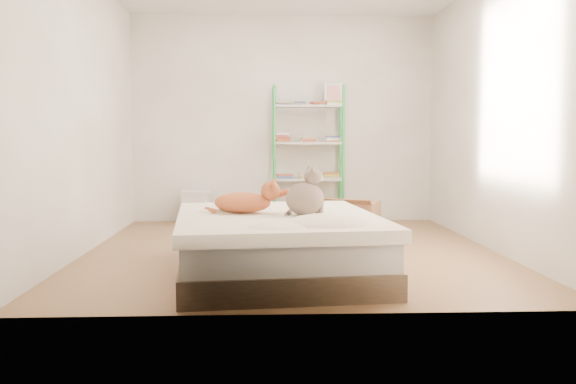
{
  "coord_description": "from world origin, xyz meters",
  "views": [
    {
      "loc": [
        -0.27,
        -5.68,
        1.05
      ],
      "look_at": [
        -0.06,
        -0.75,
        0.62
      ],
      "focal_mm": 38.0,
      "sensor_mm": 36.0,
      "label": 1
    }
  ],
  "objects": [
    {
      "name": "white_bin",
      "position": [
        -1.1,
        1.85,
        0.21
      ],
      "size": [
        0.35,
        0.31,
        0.41
      ],
      "rotation": [
        0.0,
        0.0,
        0.0
      ],
      "color": "silver",
      "rests_on": "ground"
    },
    {
      "name": "bed",
      "position": [
        -0.16,
        -1.05,
        0.24
      ],
      "size": [
        1.67,
        2.01,
        0.48
      ],
      "rotation": [
        0.0,
        0.0,
        0.1
      ],
      "color": "brown",
      "rests_on": "ground"
    },
    {
      "name": "orange_cat",
      "position": [
        -0.42,
        -0.97,
        0.58
      ],
      "size": [
        0.54,
        0.32,
        0.21
      ],
      "primitive_type": null,
      "rotation": [
        0.0,
        0.0,
        -0.09
      ],
      "color": "orange",
      "rests_on": "bed"
    },
    {
      "name": "grey_cat",
      "position": [
        0.05,
        -1.12,
        0.66
      ],
      "size": [
        0.38,
        0.34,
        0.36
      ],
      "primitive_type": null,
      "rotation": [
        0.0,
        0.0,
        1.84
      ],
      "color": "#866859",
      "rests_on": "bed"
    },
    {
      "name": "cardboard_box",
      "position": [
        0.74,
        0.96,
        0.18
      ],
      "size": [
        0.64,
        0.66,
        0.42
      ],
      "rotation": [
        0.0,
        0.0,
        -0.43
      ],
      "color": "#987652",
      "rests_on": "ground"
    },
    {
      "name": "shelf_unit",
      "position": [
        0.31,
        1.88,
        0.88
      ],
      "size": [
        0.88,
        0.36,
        1.74
      ],
      "color": "green",
      "rests_on": "ground"
    },
    {
      "name": "room",
      "position": [
        0.0,
        0.0,
        1.3
      ],
      "size": [
        3.81,
        4.21,
        2.61
      ],
      "color": "#926245",
      "rests_on": "ground"
    }
  ]
}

